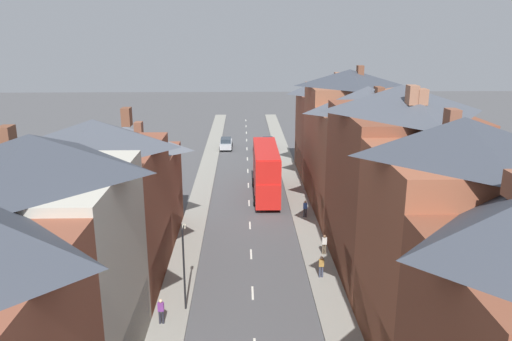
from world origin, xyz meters
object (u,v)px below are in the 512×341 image
car_near_blue (260,147)px  street_lamp (184,263)px  car_parked_left_a (226,143)px  pedestrian_mid_right (321,266)px  pedestrian_mid_left (161,310)px  pedestrian_far_left (324,243)px  pedestrian_far_right (305,208)px  double_decker_bus_lead (266,171)px  car_near_silver (268,143)px

car_near_blue → street_lamp: size_ratio=0.72×
car_parked_left_a → pedestrian_mid_right: size_ratio=2.85×
pedestrian_mid_left → street_lamp: bearing=54.3°
pedestrian_mid_left → pedestrian_far_left: same height
pedestrian_far_left → pedestrian_far_right: bearing=93.7°
pedestrian_far_right → pedestrian_mid_left: bearing=-121.8°
pedestrian_mid_left → pedestrian_mid_right: size_ratio=1.00×
pedestrian_far_left → street_lamp: (-9.94, -7.51, 2.21)m
car_near_blue → street_lamp: (-6.05, -41.18, 2.39)m
double_decker_bus_lead → pedestrian_mid_left: double_decker_bus_lead is taller
double_decker_bus_lead → car_parked_left_a: size_ratio=2.35×
pedestrian_mid_right → street_lamp: street_lamp is taller
car_near_silver → street_lamp: 44.70m
car_near_blue → car_near_silver: size_ratio=0.98×
car_near_blue → pedestrian_mid_left: bearing=-99.7°
double_decker_bus_lead → pedestrian_mid_right: (3.09, -18.34, -1.78)m
car_parked_left_a → pedestrian_far_right: 29.67m
car_near_blue → street_lamp: street_lamp is taller
car_parked_left_a → pedestrian_mid_right: 41.03m
pedestrian_mid_left → pedestrian_far_right: (10.68, 17.25, 0.00)m
pedestrian_far_left → car_near_blue: bearing=96.6°
pedestrian_mid_right → pedestrian_far_left: size_ratio=1.00×
pedestrian_far_left → car_near_silver: bearing=94.1°
pedestrian_far_right → pedestrian_mid_right: bearing=-91.4°
car_parked_left_a → pedestrian_far_right: bearing=-73.8°
double_decker_bus_lead → pedestrian_far_right: double_decker_bus_lead is taller
double_decker_bus_lead → car_near_blue: bearing=90.0°
double_decker_bus_lead → street_lamp: size_ratio=1.96×
car_near_silver → pedestrian_mid_right: (1.78, -40.27, 0.19)m
car_parked_left_a → car_near_silver: bearing=0.3°
car_near_silver → pedestrian_far_left: bearing=-85.9°
double_decker_bus_lead → pedestrian_far_left: size_ratio=6.71×
pedestrian_mid_right → pedestrian_far_right: 11.76m
pedestrian_mid_left → pedestrian_far_left: 14.52m
car_near_silver → pedestrian_far_right: (2.07, -28.52, 0.19)m
car_near_silver → pedestrian_mid_left: pedestrian_mid_left is taller
pedestrian_mid_right → street_lamp: (-9.13, -3.75, 2.21)m
pedestrian_mid_right → pedestrian_far_left: bearing=77.9°
car_near_blue → pedestrian_mid_right: bearing=-85.3°
car_near_blue → car_near_silver: (1.30, 2.85, 0.00)m
car_near_silver → pedestrian_far_right: bearing=-85.8°
double_decker_bus_lead → car_near_blue: (0.01, 19.09, -1.97)m
pedestrian_mid_left → double_decker_bus_lead: bearing=73.0°
car_near_silver → double_decker_bus_lead: bearing=-93.4°
pedestrian_mid_left → pedestrian_far_left: size_ratio=1.00×
car_near_silver → pedestrian_far_left: (2.59, -36.52, 0.19)m
car_near_silver → car_parked_left_a: size_ratio=0.88×
pedestrian_far_left → pedestrian_far_right: (-0.51, 8.00, 0.00)m
car_parked_left_a → pedestrian_far_left: pedestrian_far_left is taller
pedestrian_mid_left → pedestrian_far_left: (11.19, 9.25, 0.00)m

